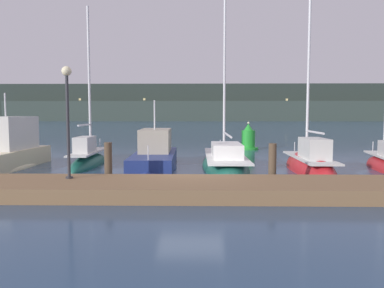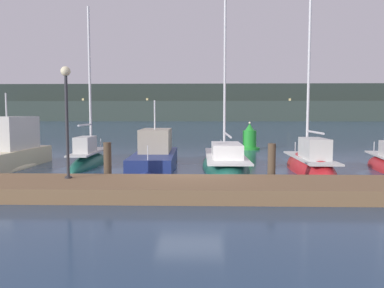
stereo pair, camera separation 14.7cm
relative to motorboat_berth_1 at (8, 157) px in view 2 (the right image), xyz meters
The scene contains 12 objects.
ground_plane 9.43m from the motorboat_berth_1, 21.36° to the right, with size 400.00×400.00×0.00m, color navy.
dock 10.48m from the motorboat_berth_1, 33.14° to the right, with size 24.84×2.80×0.45m, color brown.
mooring_pile_1 7.10m from the motorboat_berth_1, 35.06° to the right, with size 0.28×0.28×1.56m, color #4C3D2D.
mooring_pile_2 12.42m from the motorboat_berth_1, 19.16° to the right, with size 0.28×0.28×1.53m, color #4C3D2D.
motorboat_berth_1 is the anchor object (origin of this frame).
sailboat_berth_2 3.71m from the motorboat_berth_1, 15.62° to the left, with size 1.33×5.36×8.49m.
motorboat_berth_3 6.97m from the motorboat_berth_1, ahead, with size 2.27×6.81×3.82m.
sailboat_berth_4 10.38m from the motorboat_berth_1, ahead, with size 2.22×8.38×11.43m.
sailboat_berth_5 14.08m from the motorboat_berth_1, ahead, with size 1.64×6.11×9.58m.
channel_buoy 15.94m from the motorboat_berth_1, 37.41° to the left, with size 1.46×1.46×2.01m.
dock_lamppost 7.53m from the motorboat_berth_1, 47.74° to the right, with size 0.32×0.32×3.67m.
hillside_backdrop 127.38m from the motorboat_berth_1, 85.86° to the left, with size 240.00×23.00×13.66m.
Camera 2 is at (0.48, -14.01, 2.58)m, focal length 35.00 mm.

